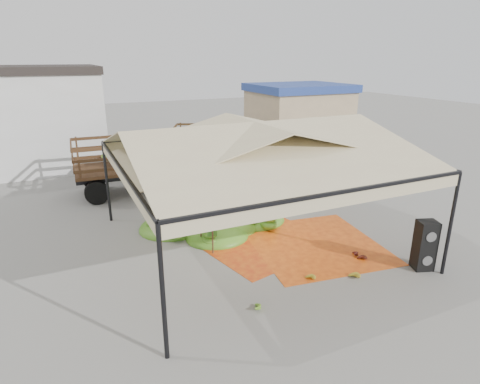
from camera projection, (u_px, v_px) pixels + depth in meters
name	position (u px, v px, depth m)	size (l,w,h in m)	color
ground	(254.00, 243.00, 13.27)	(90.00, 90.00, 0.00)	slate
canopy_tent	(255.00, 145.00, 12.21)	(8.10, 8.10, 4.00)	black
building_tan	(298.00, 114.00, 27.75)	(6.30, 5.30, 4.10)	tan
tarp_left	(262.00, 240.00, 13.48)	(3.93, 3.74, 0.01)	orange
tarp_right	(315.00, 244.00, 13.18)	(4.00, 4.20, 0.01)	orange
banana_heap	(217.00, 209.00, 14.55)	(5.58, 4.58, 1.20)	#397819
hand_yellow_a	(310.00, 277.00, 11.03)	(0.43, 0.35, 0.20)	gold
hand_yellow_b	(354.00, 275.00, 11.10)	(0.47, 0.39, 0.21)	gold
hand_red_a	(353.00, 253.00, 12.43)	(0.39, 0.32, 0.18)	#531612
hand_red_b	(362.00, 258.00, 12.11)	(0.42, 0.34, 0.19)	#511C12
hand_green	(254.00, 306.00, 9.79)	(0.41, 0.33, 0.19)	#47801A
hanging_bunches	(262.00, 165.00, 12.57)	(3.24, 0.24, 0.20)	#4D7718
speaker_stack	(425.00, 245.00, 11.46)	(0.66, 0.62, 1.48)	black
banana_leaves	(213.00, 249.00, 12.85)	(0.96, 1.36, 3.70)	#2D6C1D
vendor	(222.00, 173.00, 18.30)	(0.59, 0.39, 1.61)	gray
truck_left	(166.00, 155.00, 18.42)	(7.43, 2.83, 2.51)	#492B18
truck_right	(239.00, 141.00, 22.36)	(7.00, 4.78, 2.28)	#452D17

